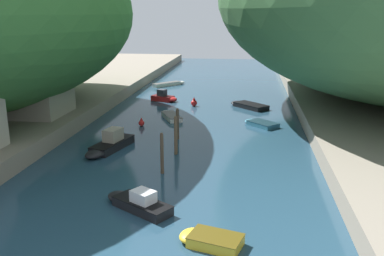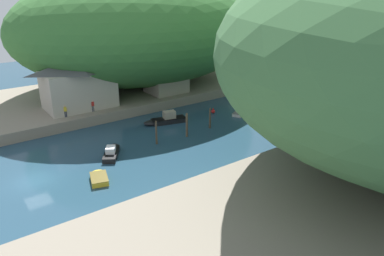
% 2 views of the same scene
% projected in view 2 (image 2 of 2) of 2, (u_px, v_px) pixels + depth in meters
% --- Properties ---
extents(water_surface, '(130.00, 130.00, 0.00)m').
position_uv_depth(water_surface, '(248.00, 120.00, 54.74)').
color(water_surface, '#234256').
rests_on(water_surface, ground).
extents(left_bank, '(22.00, 120.00, 1.48)m').
position_uv_depth(left_bank, '(168.00, 84.00, 71.13)').
color(left_bank, gray).
rests_on(left_bank, ground).
extents(hillside_left, '(33.09, 46.32, 19.51)m').
position_uv_depth(hillside_left, '(144.00, 28.00, 65.99)').
color(hillside_left, '#387033').
rests_on(hillside_left, left_bank).
extents(waterfront_building, '(6.66, 10.49, 7.38)m').
position_uv_depth(waterfront_building, '(78.00, 82.00, 54.46)').
color(waterfront_building, '#B2A899').
rests_on(waterfront_building, left_bank).
extents(boathouse_shed, '(5.64, 6.51, 5.07)m').
position_uv_depth(boathouse_shed, '(166.00, 77.00, 62.39)').
color(boathouse_shed, gray).
rests_on(boathouse_shed, left_bank).
extents(boat_near_quay, '(3.37, 5.04, 0.49)m').
position_uv_depth(boat_near_quay, '(242.00, 111.00, 58.00)').
color(boat_near_quay, silver).
rests_on(boat_near_quay, water_surface).
extents(boat_mid_channel, '(3.57, 2.45, 0.58)m').
position_uv_depth(boat_mid_channel, '(99.00, 177.00, 38.51)').
color(boat_mid_channel, gold).
rests_on(boat_mid_channel, water_surface).
extents(boat_navy_launch, '(4.84, 3.83, 1.29)m').
position_uv_depth(boat_navy_launch, '(112.00, 152.00, 43.93)').
color(boat_navy_launch, black).
rests_on(boat_navy_launch, water_surface).
extents(boat_small_dinghy, '(3.05, 6.32, 1.73)m').
position_uv_depth(boat_small_dinghy, '(165.00, 120.00, 53.52)').
color(boat_small_dinghy, black).
rests_on(boat_small_dinghy, water_surface).
extents(boat_yellow_tender, '(5.22, 5.24, 0.55)m').
position_uv_depth(boat_yellow_tender, '(315.00, 117.00, 55.16)').
color(boat_yellow_tender, black).
rests_on(boat_yellow_tender, water_surface).
extents(boat_red_skiff, '(3.96, 3.99, 0.47)m').
position_uv_depth(boat_red_skiff, '(282.00, 134.00, 49.42)').
color(boat_red_skiff, teal).
rests_on(boat_red_skiff, water_surface).
extents(boat_cabin_cruiser, '(3.90, 2.75, 1.52)m').
position_uv_depth(boat_cabin_cruiser, '(272.00, 96.00, 64.64)').
color(boat_cabin_cruiser, red).
rests_on(boat_cabin_cruiser, water_surface).
extents(boat_moored_right, '(4.96, 5.37, 0.54)m').
position_uv_depth(boat_moored_right, '(310.00, 84.00, 72.64)').
color(boat_moored_right, silver).
rests_on(boat_moored_right, water_surface).
extents(mooring_post_middle, '(0.25, 0.25, 3.10)m').
position_uv_depth(mooring_post_middle, '(156.00, 132.00, 46.41)').
color(mooring_post_middle, '#4C3D2D').
rests_on(mooring_post_middle, water_surface).
extents(mooring_post_fourth, '(0.29, 0.29, 3.27)m').
position_uv_depth(mooring_post_fourth, '(187.00, 125.00, 48.59)').
color(mooring_post_fourth, brown).
rests_on(mooring_post_fourth, water_surface).
extents(mooring_post_farthest, '(0.28, 0.28, 2.94)m').
position_uv_depth(mooring_post_farthest, '(210.00, 118.00, 51.44)').
color(mooring_post_farthest, '#4C3D2D').
rests_on(mooring_post_farthest, water_surface).
extents(channel_buoy_near, '(0.61, 0.61, 0.91)m').
position_uv_depth(channel_buoy_near, '(213.00, 111.00, 57.53)').
color(channel_buoy_near, red).
rests_on(channel_buoy_near, water_surface).
extents(channel_buoy_far, '(0.79, 0.79, 1.18)m').
position_uv_depth(channel_buoy_far, '(280.00, 105.00, 59.94)').
color(channel_buoy_far, red).
rests_on(channel_buoy_far, water_surface).
extents(person_on_quay, '(0.25, 0.40, 1.69)m').
position_uv_depth(person_on_quay, '(93.00, 105.00, 53.59)').
color(person_on_quay, '#282D3D').
rests_on(person_on_quay, left_bank).
extents(person_by_boathouse, '(0.24, 0.39, 1.69)m').
position_uv_depth(person_by_boathouse, '(65.00, 110.00, 51.40)').
color(person_by_boathouse, '#282D3D').
rests_on(person_by_boathouse, left_bank).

